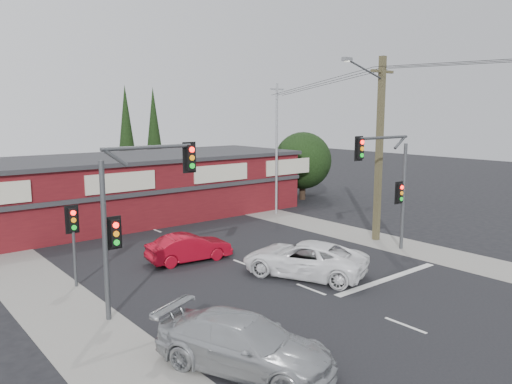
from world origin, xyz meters
TOP-DOWN VIEW (x-y plane):
  - ground at (0.00, 0.00)m, footprint 120.00×120.00m
  - road_strip at (0.00, 5.00)m, footprint 14.00×70.00m
  - verge_left at (-8.50, 5.00)m, footprint 3.00×70.00m
  - verge_right at (8.50, 5.00)m, footprint 3.00×70.00m
  - stop_line at (3.50, -1.50)m, footprint 6.50×0.35m
  - white_suv at (1.02, 1.13)m, footprint 4.56×5.98m
  - silver_suv at (-5.93, -3.62)m, footprint 3.99×5.61m
  - red_sedan at (-1.74, 6.11)m, footprint 4.17×1.88m
  - lane_dashes at (0.00, 8.51)m, footprint 0.12×54.62m
  - shop_building at (-0.99, 16.99)m, footprint 27.30×8.40m
  - tree_cluster at (14.69, 15.44)m, footprint 5.90×5.10m
  - conifer_near at (3.50, 24.00)m, footprint 1.80×1.80m
  - conifer_far at (7.00, 26.00)m, footprint 1.80×1.80m
  - traffic_mast_left at (-6.43, 2.00)m, footprint 3.77×0.27m
  - traffic_mast_right at (6.86, 1.00)m, footprint 3.96×0.27m
  - pedestal_signal at (-7.20, 6.01)m, footprint 0.55×0.27m
  - utility_pole at (8.36, 2.99)m, footprint 4.38×0.59m
  - steel_pole at (9.00, 12.00)m, footprint 1.20×0.16m
  - power_lines at (8.47, -2.47)m, footprint 2.01×29.00m

SIDE VIEW (x-z plane):
  - ground at x=0.00m, z-range 0.00..0.00m
  - road_strip at x=0.00m, z-range 0.00..0.01m
  - verge_left at x=-8.50m, z-range 0.00..0.02m
  - verge_right at x=8.50m, z-range 0.00..0.02m
  - lane_dashes at x=0.00m, z-range 0.01..0.02m
  - stop_line at x=3.50m, z-range 0.01..0.02m
  - red_sedan at x=-1.74m, z-range 0.00..1.33m
  - silver_suv at x=-5.93m, z-range 0.00..1.51m
  - white_suv at x=1.02m, z-range 0.00..1.51m
  - shop_building at x=-0.99m, z-range 0.02..4.25m
  - pedestal_signal at x=-7.20m, z-range 0.72..4.09m
  - tree_cluster at x=14.69m, z-range 0.15..5.65m
  - traffic_mast_left at x=-6.43m, z-range 0.94..6.92m
  - traffic_mast_right at x=6.86m, z-range 0.96..6.93m
  - steel_pole at x=9.00m, z-range 0.20..9.20m
  - utility_pole at x=8.36m, z-range 0.40..10.40m
  - conifer_near at x=3.50m, z-range 0.85..10.10m
  - conifer_far at x=7.00m, z-range 0.85..10.10m
  - power_lines at x=8.47m, z-range 8.43..9.65m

